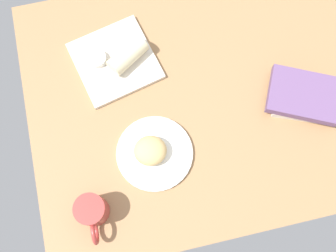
# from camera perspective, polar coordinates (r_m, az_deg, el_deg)

# --- Properties ---
(dining_table) EXTENTS (1.10, 0.90, 0.04)m
(dining_table) POSITION_cam_1_polar(r_m,az_deg,el_deg) (1.30, 4.59, 4.16)
(dining_table) COLOR #9E754C
(dining_table) RESTS_ON ground
(round_plate) EXTENTS (0.23, 0.23, 0.01)m
(round_plate) POSITION_cam_1_polar(r_m,az_deg,el_deg) (1.22, -1.92, -3.92)
(round_plate) COLOR white
(round_plate) RESTS_ON dining_table
(scone_pastry) EXTENTS (0.11, 0.11, 0.05)m
(scone_pastry) POSITION_cam_1_polar(r_m,az_deg,el_deg) (1.19, -2.53, -3.51)
(scone_pastry) COLOR #D8B471
(scone_pastry) RESTS_ON round_plate
(square_plate) EXTENTS (0.30, 0.30, 0.02)m
(square_plate) POSITION_cam_1_polar(r_m,az_deg,el_deg) (1.33, -7.53, 9.15)
(square_plate) COLOR silver
(square_plate) RESTS_ON dining_table
(sauce_cup) EXTENTS (0.06, 0.06, 0.02)m
(sauce_cup) POSITION_cam_1_polar(r_m,az_deg,el_deg) (1.32, -10.05, 9.40)
(sauce_cup) COLOR silver
(sauce_cup) RESTS_ON square_plate
(breakfast_wrap) EXTENTS (0.14, 0.12, 0.06)m
(breakfast_wrap) POSITION_cam_1_polar(r_m,az_deg,el_deg) (1.29, -5.77, 9.95)
(breakfast_wrap) COLOR beige
(breakfast_wrap) RESTS_ON square_plate
(book_stack) EXTENTS (0.27, 0.23, 0.06)m
(book_stack) POSITION_cam_1_polar(r_m,az_deg,el_deg) (1.32, 18.92, 4.05)
(book_stack) COLOR silver
(book_stack) RESTS_ON dining_table
(coffee_mug) EXTENTS (0.09, 0.14, 0.10)m
(coffee_mug) POSITION_cam_1_polar(r_m,az_deg,el_deg) (1.17, -10.75, -11.87)
(coffee_mug) COLOR #B23833
(coffee_mug) RESTS_ON dining_table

